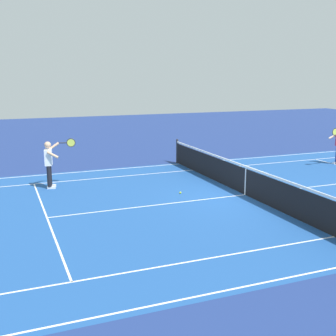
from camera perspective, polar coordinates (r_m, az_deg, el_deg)
ground_plane at (r=14.55m, az=10.19°, el=-3.51°), size 60.00×60.00×0.00m
court_slab at (r=14.55m, az=10.19°, el=-3.50°), size 24.20×11.40×0.00m
court_line_markings at (r=14.55m, az=10.19°, el=-3.49°), size 23.85×11.05×0.01m
tennis_net at (r=14.42m, az=10.26°, el=-1.63°), size 0.10×11.70×1.08m
tennis_player_near at (r=15.54m, az=-15.41°, el=0.77°), size 1.14×0.76×1.70m
tennis_ball at (r=14.45m, az=1.65°, el=-3.29°), size 0.07×0.07×0.07m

